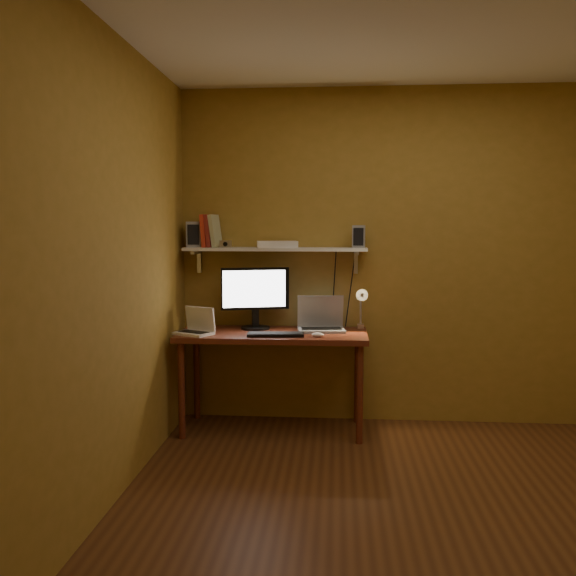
# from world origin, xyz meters

# --- Properties ---
(room) EXTENTS (3.44, 3.24, 2.64)m
(room) POSITION_xyz_m (0.00, 0.00, 1.30)
(room) COLOR brown
(room) RESTS_ON ground
(desk) EXTENTS (1.40, 0.60, 0.75)m
(desk) POSITION_xyz_m (-0.95, 1.28, 0.66)
(desk) COLOR maroon
(desk) RESTS_ON ground
(wall_shelf) EXTENTS (1.40, 0.25, 0.21)m
(wall_shelf) POSITION_xyz_m (-0.95, 1.47, 1.36)
(wall_shelf) COLOR silver
(wall_shelf) RESTS_ON room
(monitor) EXTENTS (0.51, 0.27, 0.47)m
(monitor) POSITION_xyz_m (-1.10, 1.42, 1.02)
(monitor) COLOR black
(monitor) RESTS_ON desk
(laptop) EXTENTS (0.37, 0.29, 0.26)m
(laptop) POSITION_xyz_m (-0.60, 1.39, 0.82)
(laptop) COLOR gray
(laptop) RESTS_ON desk
(netbook) EXTENTS (0.31, 0.28, 0.20)m
(netbook) POSITION_xyz_m (-1.50, 1.16, 0.81)
(netbook) COLOR white
(netbook) RESTS_ON desk
(keyboard) EXTENTS (0.41, 0.16, 0.02)m
(keyboard) POSITION_xyz_m (-0.91, 1.12, 0.76)
(keyboard) COLOR black
(keyboard) RESTS_ON desk
(mouse) EXTENTS (0.10, 0.07, 0.03)m
(mouse) POSITION_xyz_m (-0.61, 1.11, 0.77)
(mouse) COLOR white
(mouse) RESTS_ON desk
(desk_lamp) EXTENTS (0.09, 0.23, 0.38)m
(desk_lamp) POSITION_xyz_m (-0.29, 1.41, 0.96)
(desk_lamp) COLOR silver
(desk_lamp) RESTS_ON desk
(speaker_left) EXTENTS (0.13, 0.13, 0.20)m
(speaker_left) POSITION_xyz_m (-1.59, 1.47, 1.47)
(speaker_left) COLOR gray
(speaker_left) RESTS_ON wall_shelf
(speaker_right) EXTENTS (0.10, 0.10, 0.17)m
(speaker_right) POSITION_xyz_m (-0.31, 1.46, 1.46)
(speaker_right) COLOR gray
(speaker_right) RESTS_ON wall_shelf
(books) EXTENTS (0.15, 0.18, 0.25)m
(books) POSITION_xyz_m (-1.45, 1.49, 1.50)
(books) COLOR red
(books) RESTS_ON wall_shelf
(shelf_camera) EXTENTS (0.09, 0.04, 0.05)m
(shelf_camera) POSITION_xyz_m (-1.33, 1.41, 1.40)
(shelf_camera) COLOR silver
(shelf_camera) RESTS_ON wall_shelf
(router) EXTENTS (0.33, 0.25, 0.05)m
(router) POSITION_xyz_m (-0.93, 1.46, 1.40)
(router) COLOR white
(router) RESTS_ON wall_shelf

